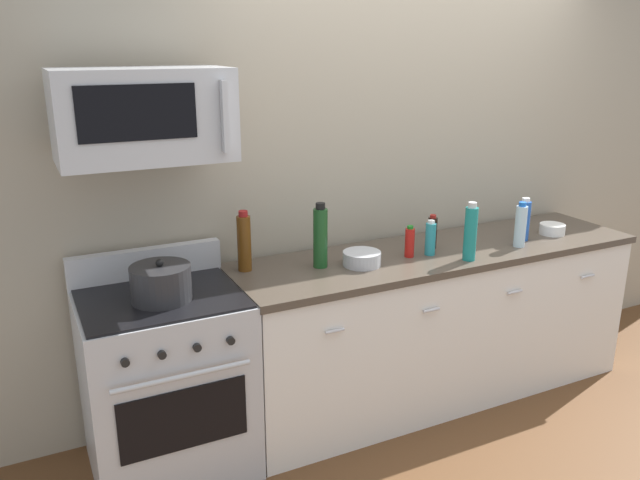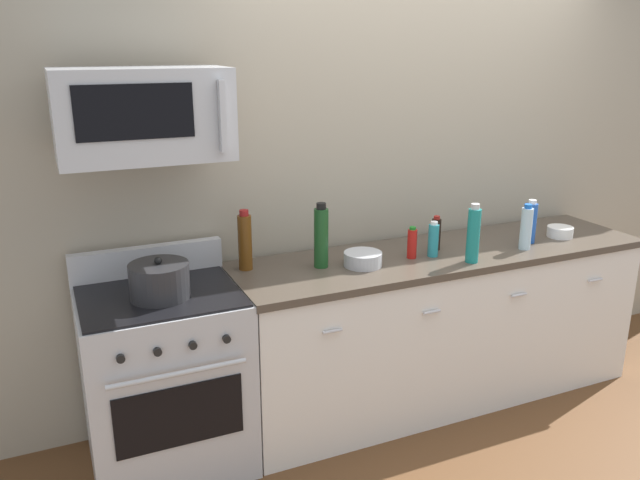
% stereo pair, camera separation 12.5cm
% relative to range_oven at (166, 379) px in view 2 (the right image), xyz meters
% --- Properties ---
extents(ground_plane, '(6.66, 6.66, 0.00)m').
position_rel_range_oven_xyz_m(ground_plane, '(1.60, -0.00, -0.47)').
color(ground_plane, brown).
extents(back_wall, '(5.55, 0.10, 2.70)m').
position_rel_range_oven_xyz_m(back_wall, '(1.60, 0.41, 0.88)').
color(back_wall, '#9E937F').
rests_on(back_wall, ground_plane).
extents(counter_unit, '(2.46, 0.66, 0.92)m').
position_rel_range_oven_xyz_m(counter_unit, '(1.60, -0.00, -0.01)').
color(counter_unit, silver).
rests_on(counter_unit, ground_plane).
extents(range_oven, '(0.76, 0.69, 1.07)m').
position_rel_range_oven_xyz_m(range_oven, '(0.00, 0.00, 0.00)').
color(range_oven, '#B7BABF').
rests_on(range_oven, ground_plane).
extents(microwave, '(0.74, 0.44, 0.40)m').
position_rel_range_oven_xyz_m(microwave, '(0.00, 0.04, 1.28)').
color(microwave, '#B7BABF').
extents(bottle_water_clear, '(0.07, 0.07, 0.26)m').
position_rel_range_oven_xyz_m(bottle_water_clear, '(2.04, -0.16, 0.58)').
color(bottle_water_clear, silver).
rests_on(bottle_water_clear, countertop_slab).
extents(bottle_wine_green, '(0.08, 0.08, 0.35)m').
position_rel_range_oven_xyz_m(bottle_wine_green, '(0.85, 0.04, 0.61)').
color(bottle_wine_green, '#19471E').
rests_on(bottle_wine_green, countertop_slab).
extents(bottle_dish_soap, '(0.06, 0.06, 0.20)m').
position_rel_range_oven_xyz_m(bottle_dish_soap, '(1.49, -0.05, 0.55)').
color(bottle_dish_soap, teal).
rests_on(bottle_dish_soap, countertop_slab).
extents(bottle_sparkling_teal, '(0.07, 0.07, 0.32)m').
position_rel_range_oven_xyz_m(bottle_sparkling_teal, '(1.63, -0.22, 0.60)').
color(bottle_sparkling_teal, '#197F7A').
rests_on(bottle_sparkling_teal, countertop_slab).
extents(bottle_soda_blue, '(0.07, 0.07, 0.26)m').
position_rel_range_oven_xyz_m(bottle_soda_blue, '(2.15, -0.07, 0.57)').
color(bottle_soda_blue, '#1E4CA5').
rests_on(bottle_soda_blue, countertop_slab).
extents(bottle_soy_sauce_dark, '(0.05, 0.05, 0.20)m').
position_rel_range_oven_xyz_m(bottle_soy_sauce_dark, '(1.57, 0.04, 0.54)').
color(bottle_soy_sauce_dark, black).
rests_on(bottle_soy_sauce_dark, countertop_slab).
extents(bottle_wine_amber, '(0.07, 0.07, 0.32)m').
position_rel_range_oven_xyz_m(bottle_wine_amber, '(0.48, 0.16, 0.60)').
color(bottle_wine_amber, '#59330F').
rests_on(bottle_wine_amber, countertop_slab).
extents(bottle_hot_sauce_red, '(0.05, 0.05, 0.18)m').
position_rel_range_oven_xyz_m(bottle_hot_sauce_red, '(1.37, -0.03, 0.53)').
color(bottle_hot_sauce_red, '#B21914').
rests_on(bottle_hot_sauce_red, countertop_slab).
extents(bowl_steel_prep, '(0.20, 0.20, 0.07)m').
position_rel_range_oven_xyz_m(bowl_steel_prep, '(1.06, -0.04, 0.49)').
color(bowl_steel_prep, '#B2B5BA').
rests_on(bowl_steel_prep, countertop_slab).
extents(bowl_white_ceramic, '(0.15, 0.15, 0.06)m').
position_rel_range_oven_xyz_m(bowl_white_ceramic, '(2.40, -0.06, 0.48)').
color(bowl_white_ceramic, white).
rests_on(bowl_white_ceramic, countertop_slab).
extents(stockpot, '(0.28, 0.28, 0.20)m').
position_rel_range_oven_xyz_m(stockpot, '(0.00, -0.05, 0.54)').
color(stockpot, '#262628').
rests_on(stockpot, range_oven).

